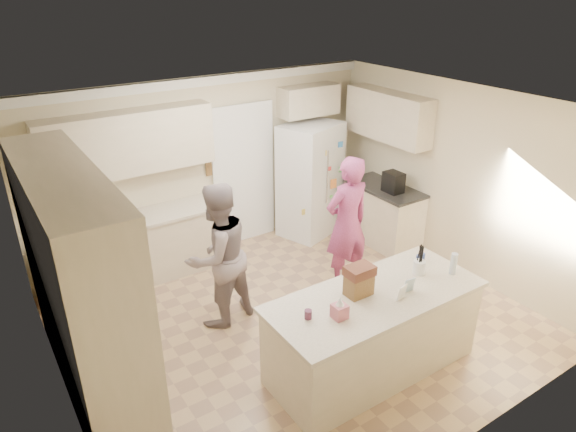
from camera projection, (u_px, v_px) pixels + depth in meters
floor at (297, 322)px, 6.25m from camera, size 5.20×4.60×0.02m
ceiling at (299, 108)px, 5.14m from camera, size 5.20×4.60×0.02m
wall_back at (208, 167)px, 7.45m from camera, size 5.20×0.02×2.60m
wall_front at (467, 335)px, 3.95m from camera, size 5.20×0.02×2.60m
wall_left at (47, 299)px, 4.40m from camera, size 0.02×4.60×2.60m
wall_right at (455, 179)px, 7.00m from camera, size 0.02×4.60×2.60m
crown_back at (204, 81)px, 6.89m from camera, size 5.20×0.08×0.12m
pantry_bank at (81, 289)px, 4.75m from camera, size 0.60×2.60×2.35m
back_base_cab at (145, 248)px, 7.00m from camera, size 2.20×0.60×0.88m
back_countertop at (141, 218)px, 6.80m from camera, size 2.24×0.63×0.04m
back_upper_cab at (128, 143)px, 6.48m from camera, size 2.20×0.35×0.80m
doorway_opening at (243, 176)px, 7.80m from camera, size 0.90×0.06×2.10m
doorway_casing at (244, 177)px, 7.78m from camera, size 1.02×0.03×2.22m
wall_frame_upper at (209, 151)px, 7.32m from camera, size 0.15×0.02×0.20m
wall_frame_lower at (211, 169)px, 7.43m from camera, size 0.15×0.02×0.20m
refrigerator at (310, 180)px, 8.08m from camera, size 1.08×0.95×1.80m
fridge_seam at (324, 187)px, 7.81m from camera, size 0.02×0.02×1.78m
fridge_dispenser at (313, 175)px, 7.58m from camera, size 0.22×0.03×0.35m
fridge_handle_l at (322, 179)px, 7.71m from camera, size 0.02×0.02×0.85m
fridge_handle_r at (327, 177)px, 7.76m from camera, size 0.02×0.02×0.85m
over_fridge_cab at (309, 100)px, 7.79m from camera, size 0.95×0.35×0.45m
right_base_cab at (383, 215)px, 7.97m from camera, size 0.60×1.20×0.88m
right_countertop at (385, 188)px, 7.77m from camera, size 0.63×1.24×0.04m
right_upper_cab at (388, 116)px, 7.54m from camera, size 0.35×1.50×0.70m
coffee_maker at (393, 182)px, 7.52m from camera, size 0.22×0.28×0.30m
island_base at (373, 333)px, 5.33m from camera, size 2.20×0.90×0.88m
island_top at (376, 296)px, 5.13m from camera, size 2.28×0.96×0.05m
utensil_crock at (419, 267)px, 5.45m from camera, size 0.13×0.13×0.15m
tissue_box at (340, 311)px, 4.74m from camera, size 0.13×0.13×0.14m
tissue_plume at (340, 301)px, 4.70m from camera, size 0.08×0.08×0.08m
dollhouse_body at (359, 285)px, 5.08m from camera, size 0.26×0.18×0.22m
dollhouse_roof at (360, 271)px, 5.01m from camera, size 0.28×0.20×0.10m
jam_jar at (308, 314)px, 4.74m from camera, size 0.07×0.07×0.09m
greeting_card_a at (402, 292)px, 5.01m from camera, size 0.12×0.06×0.16m
greeting_card_b at (409, 285)px, 5.13m from camera, size 0.12×0.05×0.16m
water_bottle at (454, 264)px, 5.43m from camera, size 0.07×0.07×0.24m
shaker_salt at (418, 259)px, 5.68m from camera, size 0.05×0.05×0.09m
shaker_pepper at (423, 257)px, 5.72m from camera, size 0.05×0.05×0.09m
teen_boy at (218, 256)px, 5.92m from camera, size 0.99×0.85×1.77m
teen_girl at (347, 224)px, 6.63m from camera, size 0.67×0.44×1.82m
fridge_magnets at (324, 187)px, 7.80m from camera, size 0.76×0.02×1.44m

